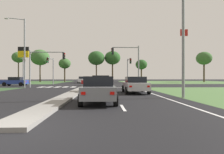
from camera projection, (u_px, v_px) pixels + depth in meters
name	position (u px, v px, depth m)	size (l,w,h in m)	color
ground_plane	(88.00, 86.00, 35.22)	(200.00, 200.00, 0.00)	black
grass_verge_far_left	(6.00, 82.00, 58.60)	(35.00, 35.00, 0.01)	#385B2D
grass_verge_far_right	(180.00, 82.00, 60.80)	(35.00, 35.00, 0.01)	#476B38
median_island_near	(71.00, 94.00, 16.24)	(1.20, 22.00, 0.14)	gray
median_island_far	(94.00, 82.00, 60.20)	(1.20, 36.00, 0.14)	#ADA89E
lane_dash_near	(123.00, 108.00, 9.58)	(0.14, 2.00, 0.01)	silver
lane_dash_second	(115.00, 96.00, 15.57)	(0.14, 2.00, 0.01)	silver
lane_dash_third	(112.00, 91.00, 21.57)	(0.14, 2.00, 0.01)	silver
lane_dash_fourth	(110.00, 88.00, 27.56)	(0.14, 2.00, 0.01)	silver
lane_dash_fifth	(109.00, 86.00, 33.56)	(0.14, 2.00, 0.01)	silver
edge_line_right	(153.00, 94.00, 17.53)	(0.14, 24.00, 0.01)	silver
stop_bar_near	(112.00, 88.00, 28.39)	(6.40, 0.50, 0.01)	silver
crosswalk_bar_near	(42.00, 87.00, 29.75)	(0.70, 2.80, 0.01)	silver
crosswalk_bar_second	(50.00, 87.00, 29.80)	(0.70, 2.80, 0.01)	silver
crosswalk_bar_third	(58.00, 87.00, 29.85)	(0.70, 2.80, 0.01)	silver
crosswalk_bar_fourth	(66.00, 87.00, 29.90)	(0.70, 2.80, 0.01)	silver
crosswalk_bar_fifth	(73.00, 87.00, 29.95)	(0.70, 2.80, 0.01)	silver
car_silver_near	(135.00, 85.00, 18.45)	(2.09, 4.64, 1.49)	#B7B7BC
car_black_second	(101.00, 84.00, 19.35)	(1.95, 4.31, 1.60)	black
car_red_third	(94.00, 81.00, 34.47)	(4.16, 2.06, 1.47)	#A31919
car_blue_fourth	(15.00, 81.00, 33.76)	(4.15, 1.95, 1.48)	navy
car_white_fifth	(82.00, 80.00, 49.08)	(1.99, 4.51, 1.61)	silver
car_grey_sixth	(99.00, 89.00, 11.33)	(1.95, 4.16, 1.49)	slate
traffic_signal_far_right	(129.00, 66.00, 40.26)	(0.32, 5.00, 5.20)	gray
traffic_signal_far_left	(51.00, 66.00, 39.82)	(0.32, 4.54, 5.30)	gray
traffic_signal_near_left	(44.00, 62.00, 28.39)	(4.99, 0.32, 5.19)	gray
traffic_signal_near_right	(129.00, 59.00, 28.90)	(4.03, 0.32, 5.91)	gray
street_lamp_near	(185.00, 15.00, 14.45)	(2.27, 1.18, 10.60)	gray
street_lamp_second	(23.00, 49.00, 27.88)	(2.45, 1.06, 9.44)	gray
pedestrian_at_median	(93.00, 78.00, 48.22)	(0.34, 0.34, 1.86)	#4C4C4C
fastfood_pole_sign	(184.00, 44.00, 49.83)	(1.80, 0.40, 13.14)	red
fuel_price_totem	(23.00, 57.00, 34.72)	(1.80, 0.24, 6.61)	silver
treeline_near	(18.00, 57.00, 61.41)	(3.82, 3.82, 9.07)	#423323
treeline_second	(40.00, 57.00, 61.15)	(5.51, 5.51, 9.73)	#423323
treeline_third	(65.00, 64.00, 64.12)	(3.75, 3.75, 7.34)	#423323
treeline_fourth	(96.00, 58.00, 62.65)	(5.06, 5.06, 9.47)	#423323
treeline_fifth	(113.00, 58.00, 64.15)	(4.97, 4.97, 9.65)	#423323
treeline_sixth	(141.00, 65.00, 60.31)	(3.43, 3.43, 6.66)	#423323
treeline_seventh	(204.00, 58.00, 61.07)	(4.57, 4.57, 9.07)	#423323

